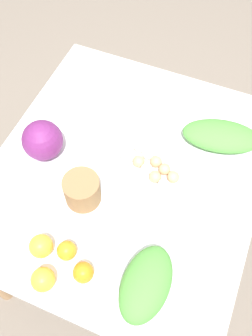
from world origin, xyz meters
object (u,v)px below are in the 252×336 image
Objects in this scene: orange_0 at (83,272)px; orange_2 at (41,246)px; orange_1 at (67,251)px; cabbage_purple at (42,140)px; paper_bag at (82,190)px; greens_bunch_scallion at (221,136)px; egg_carton at (151,169)px; orange_3 at (43,279)px; greens_bunch_beet_tops at (146,284)px.

orange_0 is 0.86× the size of orange_2.
orange_2 is (0.02, -0.08, 0.01)m from orange_1.
cabbage_purple is 0.51m from orange_0.
paper_bag reaches higher than greens_bunch_scallion.
paper_bag is (0.18, -0.19, 0.01)m from egg_carton.
egg_carton reaches higher than greens_bunch_scallion.
egg_carton is 2.11× the size of paper_bag.
orange_2 reaches higher than orange_0.
egg_carton is 0.32m from greens_bunch_scallion.
greens_bunch_scallion is at bearing 76.92° from egg_carton.
paper_bag is 1.65× the size of orange_3.
paper_bag is 1.63× the size of orange_2.
orange_1 is (0.39, -0.15, -0.01)m from egg_carton.
orange_2 is (0.41, -0.23, -0.00)m from egg_carton.
orange_1 is at bearing 103.85° from orange_2.
orange_1 is (0.63, -0.34, -0.01)m from greens_bunch_scallion.
orange_1 is (0.21, 0.04, -0.02)m from paper_bag.
greens_bunch_scallion is 4.40× the size of orange_0.
orange_0 is (0.43, -0.07, -0.01)m from egg_carton.
egg_carton reaches higher than greens_bunch_beet_tops.
orange_1 is at bearing 168.09° from orange_3.
cabbage_purple reaches higher than orange_0.
orange_3 is at bearing 3.50° from paper_bag.
cabbage_purple is 2.33× the size of orange_1.
cabbage_purple is at bearing -151.44° from orange_3.
paper_bag is 0.28m from orange_0.
egg_carton is 0.41m from orange_1.
cabbage_purple is 0.40m from orange_2.
orange_2 is at bearing -98.19° from orange_0.
cabbage_purple is at bearing -137.31° from orange_0.
orange_2 is at bearing 27.52° from cabbage_purple.
egg_carton is 0.47m from orange_2.
egg_carton is 1.07× the size of greens_bunch_beet_tops.
greens_bunch_scallion is 0.72m from orange_1.
cabbage_purple is at bearing -121.76° from greens_bunch_beet_tops.
paper_bag reaches higher than orange_3.
cabbage_purple is at bearing -141.35° from orange_1.
greens_bunch_scallion is at bearing 116.36° from cabbage_purple.
orange_2 is (0.23, -0.04, -0.02)m from paper_bag.
greens_bunch_scallion is 0.83m from orange_3.
cabbage_purple is 1.97× the size of orange_3.
orange_3 is (0.50, -0.17, -0.01)m from egg_carton.
egg_carton is at bearing 171.33° from orange_0.
greens_bunch_scallion is at bearing 137.75° from paper_bag.
orange_0 is 1.03× the size of orange_1.
egg_carton is at bearing 133.31° from paper_bag.
cabbage_purple reaches higher than orange_3.
cabbage_purple is 0.42m from egg_carton.
orange_1 is at bearing -90.76° from greens_bunch_beet_tops.
orange_1 is at bearing -28.47° from greens_bunch_scallion.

